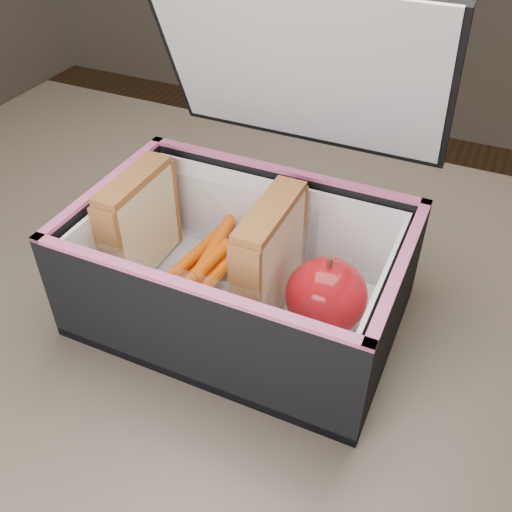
% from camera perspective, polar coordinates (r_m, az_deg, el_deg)
% --- Properties ---
extents(kitchen_table, '(1.20, 0.80, 0.75)m').
position_cam_1_polar(kitchen_table, '(0.56, 3.31, -17.04)').
color(kitchen_table, brown).
rests_on(kitchen_table, ground).
extents(lunch_bag, '(0.27, 0.25, 0.27)m').
position_cam_1_polar(lunch_bag, '(0.49, -1.33, -0.52)').
color(lunch_bag, black).
rests_on(lunch_bag, kitchen_table).
extents(plastic_tub, '(0.17, 0.12, 0.07)m').
position_cam_1_polar(plastic_tub, '(0.52, -5.32, 0.06)').
color(plastic_tub, white).
rests_on(plastic_tub, lunch_bag).
extents(sandwich_left, '(0.03, 0.09, 0.10)m').
position_cam_1_polar(sandwich_left, '(0.54, -11.55, 3.28)').
color(sandwich_left, beige).
rests_on(sandwich_left, plastic_tub).
extents(sandwich_right, '(0.03, 0.09, 0.11)m').
position_cam_1_polar(sandwich_right, '(0.48, 1.37, -0.21)').
color(sandwich_right, beige).
rests_on(sandwich_right, plastic_tub).
extents(carrot_sticks, '(0.05, 0.13, 0.03)m').
position_cam_1_polar(carrot_sticks, '(0.53, -5.17, -1.34)').
color(carrot_sticks, '#D35800').
rests_on(carrot_sticks, plastic_tub).
extents(paper_napkin, '(0.09, 0.09, 0.01)m').
position_cam_1_polar(paper_napkin, '(0.50, 6.96, -6.49)').
color(paper_napkin, white).
rests_on(paper_napkin, lunch_bag).
extents(red_apple, '(0.09, 0.09, 0.07)m').
position_cam_1_polar(red_apple, '(0.48, 7.04, -3.96)').
color(red_apple, maroon).
rests_on(red_apple, paper_napkin).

